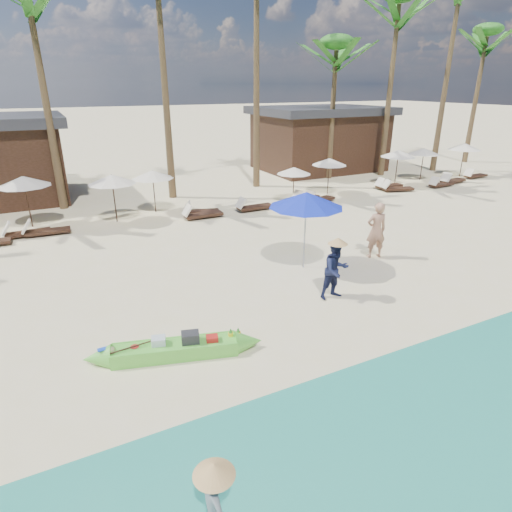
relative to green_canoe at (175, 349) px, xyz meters
name	(u,v)px	position (x,y,z in m)	size (l,w,h in m)	color
ground	(247,327)	(2.00, 0.39, -0.19)	(240.00, 240.00, 0.00)	beige
wet_sand_strip	(383,477)	(2.00, -4.61, -0.19)	(240.00, 4.50, 0.01)	tan
green_canoe	(175,349)	(0.00, 0.00, 0.00)	(4.38, 1.47, 0.57)	#58BF3A
tourist	(376,230)	(8.11, 2.70, 0.81)	(0.73, 0.48, 2.01)	#AF7A5E
vendor_green	(336,270)	(4.96, 0.76, 0.67)	(0.83, 0.65, 1.72)	#151B3B
vendor_yellow	(215,500)	(-0.71, -4.33, 0.50)	(0.66, 0.38, 1.03)	gray
blue_umbrella	(306,200)	(5.34, 3.02, 2.15)	(2.41, 2.41, 2.59)	#99999E
resort_parasol_4	(23,181)	(-2.81, 12.06, 1.80)	(2.14, 2.14, 2.20)	#3A2117
lounger_4_right	(24,232)	(-3.09, 10.71, 0.01)	(1.80, 0.61, 0.60)	#3A2117
resort_parasol_5	(112,179)	(0.61, 11.16, 1.73)	(2.07, 2.07, 2.13)	#3A2117
lounger_5_left	(44,230)	(-2.37, 10.56, 0.01)	(1.83, 0.67, 0.61)	#3A2117
resort_parasol_6	(152,174)	(2.57, 11.94, 1.63)	(1.96, 1.96, 2.02)	#3A2117
lounger_6_left	(199,210)	(4.32, 10.60, 0.00)	(1.76, 0.95, 0.57)	#3A2117
lounger_6_right	(201,214)	(4.17, 9.94, 0.02)	(1.86, 0.60, 0.63)	#3A2117
resort_parasol_7	(294,171)	(9.50, 10.59, 1.45)	(1.77, 1.77, 1.82)	#3A2117
lounger_7_left	(253,206)	(6.88, 10.05, 0.02)	(1.87, 0.59, 0.63)	#3A2117
lounger_7_right	(305,198)	(10.13, 10.44, 0.00)	(1.81, 1.02, 0.59)	#3A2117
resort_parasol_8	(329,162)	(12.17, 11.26, 1.60)	(1.93, 1.93, 1.99)	#3A2117
lounger_8_left	(317,199)	(10.50, 9.80, 0.03)	(1.99, 0.99, 0.65)	#3A2117
resort_parasol_9	(398,154)	(17.07, 11.16, 1.73)	(2.07, 2.07, 2.14)	#3A2117
lounger_9_left	(388,185)	(16.10, 10.73, 0.01)	(1.80, 0.57, 0.61)	#3A2117
lounger_9_right	(396,188)	(16.03, 9.96, 0.02)	(1.90, 1.08, 0.62)	#3A2117
resort_parasol_10	(424,151)	(19.74, 11.70, 1.63)	(1.96, 1.96, 2.02)	#3A2117
lounger_10_left	(440,184)	(19.20, 9.63, 0.01)	(1.78, 0.64, 0.59)	#3A2117
lounger_10_right	(452,180)	(20.62, 9.99, 0.03)	(1.98, 0.81, 0.66)	#3A2117
resort_parasol_11	(465,147)	(22.96, 11.33, 1.76)	(2.11, 2.11, 2.17)	#3A2117
lounger_11_left	(474,175)	(23.32, 10.49, 0.01)	(1.81, 0.61, 0.61)	#3A2117
palm_3	(30,13)	(-1.36, 14.67, 8.39)	(2.08, 2.08, 10.52)	brown
palm_6	(336,61)	(14.83, 14.91, 6.86)	(2.08, 2.08, 8.51)	brown
palm_7	(397,26)	(18.56, 14.07, 8.80)	(2.08, 2.08, 11.08)	brown
palm_8	(457,8)	(23.07, 13.72, 9.99)	(2.08, 2.08, 12.70)	brown
palm_9	(485,50)	(28.21, 15.20, 7.87)	(2.08, 2.08, 9.82)	brown
pavilion_east	(319,138)	(16.00, 17.89, 2.00)	(8.80, 6.60, 4.30)	#3A2117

